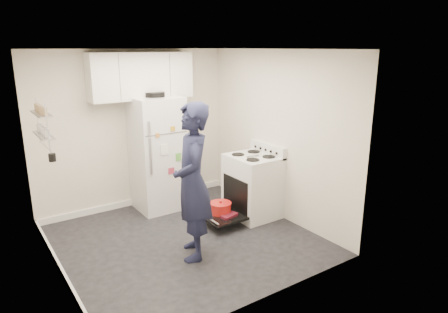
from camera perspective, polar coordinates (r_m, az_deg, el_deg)
room at (r=5.12m, az=-6.38°, el=0.39°), size 3.21×3.21×2.51m
electric_range at (r=6.12m, az=4.03°, el=-4.29°), size 0.66×0.76×1.10m
open_oven_door at (r=5.91m, az=-0.54°, el=-7.80°), size 0.55×0.70×0.24m
refrigerator at (r=6.37m, az=-9.47°, el=0.43°), size 0.72×0.74×1.86m
upper_cabinets at (r=6.29m, az=-11.73°, el=11.20°), size 1.60×0.33×0.70m
wall_shelf_rack at (r=4.98m, az=-24.47°, el=4.19°), size 0.14×0.60×0.61m
person at (r=4.80m, az=-4.52°, el=-3.68°), size 0.70×0.83×1.92m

